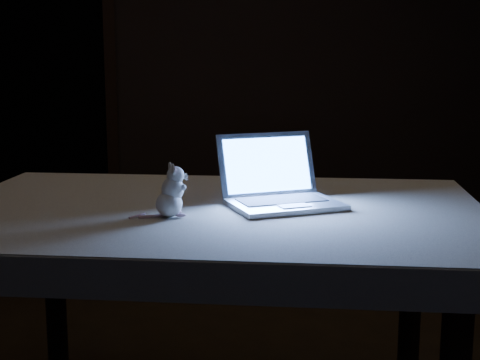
{
  "coord_description": "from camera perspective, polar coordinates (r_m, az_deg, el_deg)",
  "views": [
    {
      "loc": [
        -0.47,
        -2.53,
        1.31
      ],
      "look_at": [
        -0.13,
        -0.39,
        0.92
      ],
      "focal_mm": 52.0,
      "sensor_mm": 36.0,
      "label": 1
    }
  ],
  "objects": [
    {
      "name": "table",
      "position": [
        2.27,
        -2.19,
        -12.8
      ],
      "size": [
        1.77,
        1.37,
        0.84
      ],
      "primitive_type": null,
      "rotation": [
        0.0,
        0.0,
        -0.26
      ],
      "color": "black",
      "rests_on": "floor"
    },
    {
      "name": "laptop",
      "position": [
        2.12,
        3.78,
        0.68
      ],
      "size": [
        0.38,
        0.35,
        0.22
      ],
      "primitive_type": null,
      "rotation": [
        0.0,
        0.0,
        0.2
      ],
      "color": "#A2A3A7",
      "rests_on": "tablecloth"
    },
    {
      "name": "plush_mouse",
      "position": [
        2.01,
        -5.87,
        -0.86
      ],
      "size": [
        0.14,
        0.14,
        0.16
      ],
      "primitive_type": null,
      "rotation": [
        0.0,
        0.0,
        -0.23
      ],
      "color": "white",
      "rests_on": "tablecloth"
    },
    {
      "name": "back_wall",
      "position": [
        5.05,
        -3.58,
        10.19
      ],
      "size": [
        4.5,
        0.04,
        2.6
      ],
      "primitive_type": "cube",
      "color": "black",
      "rests_on": "ground"
    },
    {
      "name": "doorway",
      "position": [
        5.08,
        -16.1,
        7.16
      ],
      "size": [
        1.06,
        0.36,
        2.13
      ],
      "primitive_type": null,
      "color": "black",
      "rests_on": "back_wall"
    },
    {
      "name": "tablecloth",
      "position": [
        2.12,
        -4.85,
        -3.82
      ],
      "size": [
        1.73,
        1.2,
        0.1
      ],
      "primitive_type": null,
      "rotation": [
        0.0,
        0.0,
        -0.06
      ],
      "color": "beige",
      "rests_on": "table"
    }
  ]
}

